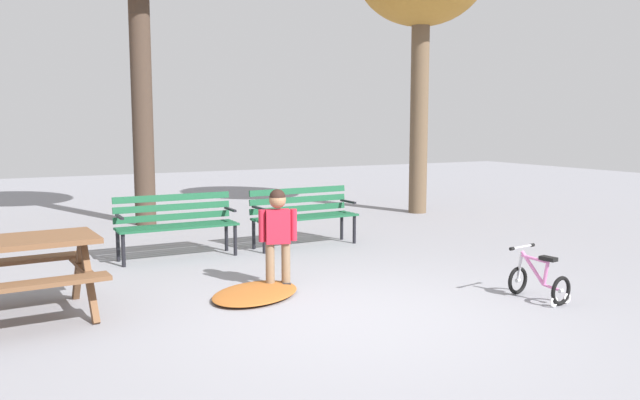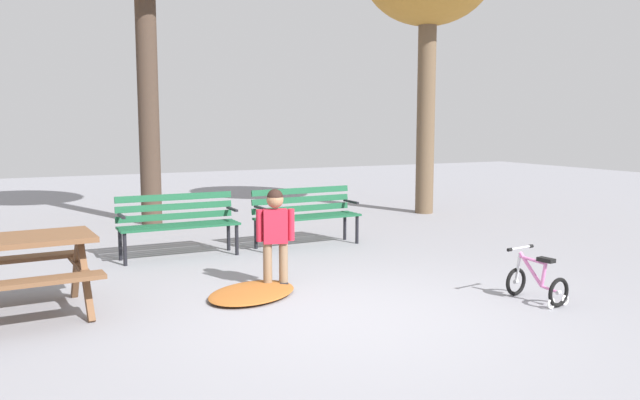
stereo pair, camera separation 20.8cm
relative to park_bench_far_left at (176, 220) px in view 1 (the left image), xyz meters
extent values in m
plane|color=gray|center=(0.74, -3.42, -0.51)|extent=(36.00, 36.00, 0.00)
cube|color=brown|center=(-1.43, -2.26, -0.15)|extent=(0.10, 0.57, 0.76)
cube|color=brown|center=(-1.46, -1.77, -0.15)|extent=(0.10, 0.57, 0.76)
cube|color=brown|center=(-1.44, -2.02, -0.09)|extent=(0.15, 1.10, 0.04)
cube|color=#195133|center=(0.00, 0.09, -0.07)|extent=(1.60, 0.08, 0.03)
cube|color=#195133|center=(0.00, -0.03, -0.07)|extent=(1.60, 0.08, 0.03)
cube|color=#195133|center=(0.00, -0.15, -0.07)|extent=(1.60, 0.08, 0.03)
cube|color=#195133|center=(0.00, -0.27, -0.07)|extent=(1.60, 0.08, 0.03)
cube|color=#195133|center=(0.00, 0.13, 0.03)|extent=(1.60, 0.05, 0.09)
cube|color=#195133|center=(0.00, 0.13, 0.16)|extent=(1.60, 0.05, 0.09)
cube|color=#195133|center=(0.00, 0.13, 0.30)|extent=(1.60, 0.05, 0.09)
cylinder|color=black|center=(0.75, -0.25, -0.29)|extent=(0.05, 0.05, 0.44)
cylinder|color=black|center=(0.75, 0.11, -0.29)|extent=(0.05, 0.05, 0.44)
cube|color=black|center=(0.75, -0.07, 0.11)|extent=(0.04, 0.40, 0.03)
cylinder|color=black|center=(-0.75, -0.26, -0.29)|extent=(0.05, 0.05, 0.44)
cylinder|color=black|center=(-0.75, 0.10, -0.29)|extent=(0.05, 0.05, 0.44)
cube|color=black|center=(-0.75, -0.08, 0.11)|extent=(0.04, 0.40, 0.03)
cube|color=#195133|center=(1.89, 0.06, -0.07)|extent=(1.60, 0.14, 0.03)
cube|color=#195133|center=(1.90, -0.06, -0.07)|extent=(1.60, 0.14, 0.03)
cube|color=#195133|center=(1.90, -0.18, -0.07)|extent=(1.60, 0.14, 0.03)
cube|color=#195133|center=(1.91, -0.30, -0.07)|extent=(1.60, 0.14, 0.03)
cube|color=#195133|center=(1.89, 0.10, 0.03)|extent=(1.60, 0.11, 0.09)
cube|color=#195133|center=(1.89, 0.10, 0.16)|extent=(1.60, 0.11, 0.09)
cube|color=#195133|center=(1.89, 0.10, 0.30)|extent=(1.60, 0.11, 0.09)
cylinder|color=black|center=(2.66, -0.25, -0.29)|extent=(0.05, 0.05, 0.44)
cylinder|color=black|center=(2.64, 0.11, -0.29)|extent=(0.05, 0.05, 0.44)
cube|color=black|center=(2.65, -0.07, 0.11)|extent=(0.06, 0.40, 0.03)
cylinder|color=black|center=(1.16, -0.31, -0.29)|extent=(0.05, 0.05, 0.44)
cylinder|color=black|center=(1.14, 0.05, -0.29)|extent=(0.05, 0.05, 0.44)
cube|color=black|center=(1.15, -0.13, 0.11)|extent=(0.06, 0.40, 0.03)
cylinder|color=#7F664C|center=(0.66, -2.13, -0.26)|extent=(0.10, 0.10, 0.51)
cube|color=black|center=(0.66, -2.13, -0.48)|extent=(0.13, 0.18, 0.06)
cylinder|color=#7F664C|center=(0.49, -2.08, -0.26)|extent=(0.10, 0.10, 0.51)
cube|color=black|center=(0.49, -2.08, -0.48)|extent=(0.13, 0.18, 0.06)
cube|color=#B71E33|center=(0.57, -2.11, 0.18)|extent=(0.30, 0.22, 0.37)
sphere|color=#996B4C|center=(0.57, -2.11, 0.48)|extent=(0.19, 0.19, 0.19)
sphere|color=black|center=(0.57, -2.11, 0.50)|extent=(0.18, 0.18, 0.18)
cylinder|color=#B71E33|center=(0.74, -2.16, 0.19)|extent=(0.07, 0.07, 0.35)
cylinder|color=#B71E33|center=(0.41, -2.06, 0.19)|extent=(0.07, 0.07, 0.35)
torus|color=black|center=(2.74, -3.53, -0.36)|extent=(0.30, 0.08, 0.30)
cylinder|color=silver|center=(2.74, -3.53, -0.36)|extent=(0.06, 0.05, 0.04)
torus|color=black|center=(2.81, -4.05, -0.36)|extent=(0.30, 0.08, 0.30)
cylinder|color=silver|center=(2.81, -4.05, -0.36)|extent=(0.06, 0.05, 0.04)
torus|color=white|center=(2.70, -4.06, -0.46)|extent=(0.11, 0.04, 0.11)
torus|color=white|center=(2.92, -4.03, -0.46)|extent=(0.11, 0.04, 0.11)
cylinder|color=pink|center=(2.76, -3.71, -0.19)|extent=(0.08, 0.31, 0.32)
cylinder|color=pink|center=(2.78, -3.87, -0.21)|extent=(0.05, 0.08, 0.27)
cylinder|color=pink|center=(2.79, -3.95, -0.35)|extent=(0.06, 0.20, 0.05)
cylinder|color=silver|center=(2.74, -3.55, -0.20)|extent=(0.04, 0.08, 0.32)
cylinder|color=pink|center=(2.76, -3.73, -0.09)|extent=(0.08, 0.32, 0.05)
cube|color=black|center=(2.79, -3.89, -0.06)|extent=(0.11, 0.18, 0.04)
cylinder|color=silver|center=(2.74, -3.57, 0.01)|extent=(0.34, 0.07, 0.02)
cylinder|color=black|center=(2.57, -3.59, 0.01)|extent=(0.05, 0.04, 0.04)
cylinder|color=black|center=(2.91, -3.55, 0.01)|extent=(0.05, 0.04, 0.04)
ellipsoid|color=#9E5623|center=(0.22, -2.31, -0.48)|extent=(1.36, 1.28, 0.07)
cylinder|color=#423328|center=(0.25, 3.04, 1.58)|extent=(0.36, 0.36, 4.18)
cylinder|color=brown|center=(5.49, 2.02, 1.44)|extent=(0.36, 0.36, 3.90)
camera|label=1|loc=(-2.20, -8.43, 1.32)|focal=35.72mm
camera|label=2|loc=(-2.01, -8.52, 1.32)|focal=35.72mm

